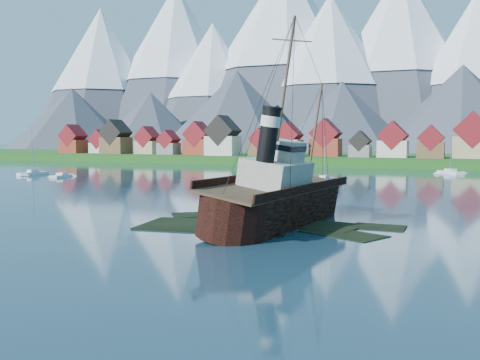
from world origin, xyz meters
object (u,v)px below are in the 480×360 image
at_px(tugboat_wreck, 279,197).
at_px(sailboat_f, 324,180).
at_px(sailboat_a, 62,176).
at_px(sailboat_c, 290,173).
at_px(sailboat_b, 33,174).
at_px(sailboat_e, 450,173).

relative_size(tugboat_wreck, sailboat_f, 2.83).
relative_size(sailboat_a, sailboat_c, 0.96).
bearing_deg(sailboat_a, sailboat_b, 156.11).
relative_size(sailboat_a, sailboat_e, 0.86).
height_order(tugboat_wreck, sailboat_f, tugboat_wreck).
height_order(tugboat_wreck, sailboat_c, tugboat_wreck).
height_order(sailboat_a, sailboat_b, sailboat_b).
bearing_deg(sailboat_f, tugboat_wreck, -65.54).
xyz_separation_m(sailboat_c, sailboat_f, (14.88, -19.28, 0.02)).
bearing_deg(sailboat_a, sailboat_c, 22.20).
bearing_deg(sailboat_e, sailboat_f, -156.72).
bearing_deg(sailboat_b, sailboat_a, -2.91).
bearing_deg(tugboat_wreck, sailboat_b, 156.08).
bearing_deg(sailboat_b, sailboat_f, 18.83).
bearing_deg(tugboat_wreck, sailboat_f, 105.45).
xyz_separation_m(tugboat_wreck, sailboat_b, (-91.91, 53.33, -2.92)).
distance_m(sailboat_a, sailboat_b, 13.32).
xyz_separation_m(sailboat_e, sailboat_f, (-27.82, -38.76, -0.00)).
bearing_deg(sailboat_e, sailboat_b, 174.13).
distance_m(tugboat_wreck, sailboat_e, 106.02).
height_order(tugboat_wreck, sailboat_a, tugboat_wreck).
distance_m(sailboat_a, sailboat_c, 63.67).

